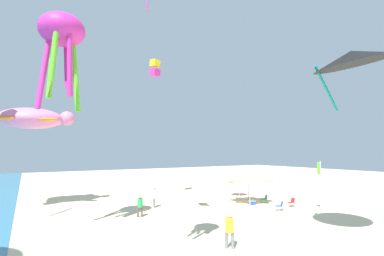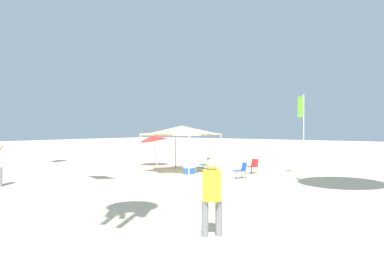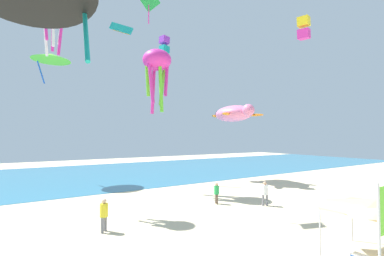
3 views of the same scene
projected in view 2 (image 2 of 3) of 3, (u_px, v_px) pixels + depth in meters
The scene contains 10 objects.
ground at pixel (203, 178), 21.33m from camera, with size 120.00×120.00×0.10m, color beige.
canopy_tent at pixel (182, 131), 23.29m from camera, with size 3.64×3.74×2.72m.
beach_umbrella at pixel (153, 138), 27.33m from camera, with size 2.04×2.02×2.29m.
folding_chair_facing_ocean at pixel (241, 169), 20.65m from camera, with size 0.78×0.81×0.82m.
folding_chair_right_of_tent at pixel (207, 164), 23.86m from camera, with size 0.73×0.79×0.82m.
folding_chair_left_of_tent at pixel (253, 165), 22.84m from camera, with size 0.65×0.73×0.82m.
cooler_box at pixel (189, 171), 22.48m from camera, with size 0.44×0.64×0.40m.
banner_flag at pixel (303, 127), 21.55m from camera, with size 0.36×0.06×4.38m.
person_beachcomber at pixel (0, 161), 17.94m from camera, with size 0.49×0.45×1.90m.
person_watching_sky at pixel (212, 191), 9.73m from camera, with size 0.45×0.45×1.89m.
Camera 2 is at (-12.65, 17.17, 2.65)m, focal length 37.67 mm.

